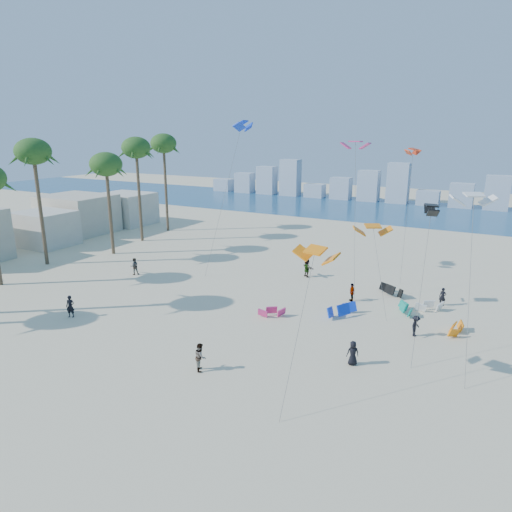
% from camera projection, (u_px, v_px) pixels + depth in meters
% --- Properties ---
extents(ground, '(220.00, 220.00, 0.00)m').
position_uv_depth(ground, '(85.00, 385.00, 26.99)').
color(ground, beige).
rests_on(ground, ground).
extents(ocean, '(220.00, 220.00, 0.00)m').
position_uv_depth(ocean, '(379.00, 209.00, 88.09)').
color(ocean, navy).
rests_on(ocean, ground).
extents(kitesurfer_near, '(0.80, 0.69, 1.84)m').
position_uv_depth(kitesurfer_near, '(70.00, 306.00, 36.62)').
color(kitesurfer_near, black).
rests_on(kitesurfer_near, ground).
extents(kitesurfer_mid, '(1.07, 1.12, 1.82)m').
position_uv_depth(kitesurfer_mid, '(200.00, 357.00, 28.45)').
color(kitesurfer_mid, gray).
rests_on(kitesurfer_mid, ground).
extents(kitesurfers_far, '(30.60, 16.95, 1.91)m').
position_uv_depth(kitesurfers_far, '(302.00, 288.00, 41.20)').
color(kitesurfers_far, black).
rests_on(kitesurfers_far, ground).
extents(grounded_kites, '(15.36, 11.61, 0.98)m').
position_uv_depth(grounded_kites, '(379.00, 308.00, 37.69)').
color(grounded_kites, '#D12E76').
rests_on(grounded_kites, ground).
extents(flying_kites, '(33.96, 34.57, 16.10)m').
position_uv_depth(flying_kites, '(435.00, 178.00, 36.00)').
color(flying_kites, orange).
rests_on(flying_kites, ground).
extents(palm_row, '(9.38, 44.80, 15.19)m').
position_uv_depth(palm_row, '(48.00, 159.00, 47.68)').
color(palm_row, brown).
rests_on(palm_row, ground).
extents(beachfront_buildings, '(11.50, 43.00, 6.00)m').
position_uv_depth(beachfront_buildings, '(28.00, 226.00, 59.36)').
color(beachfront_buildings, beige).
rests_on(beachfront_buildings, ground).
extents(distant_skyline, '(85.00, 3.00, 8.40)m').
position_uv_depth(distant_skyline, '(385.00, 188.00, 96.30)').
color(distant_skyline, '#9EADBF').
rests_on(distant_skyline, ground).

